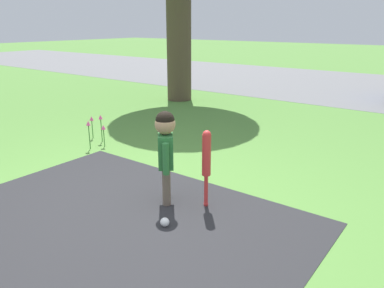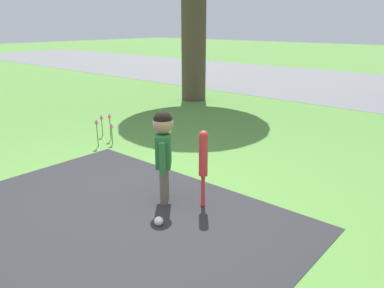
% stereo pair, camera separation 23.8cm
% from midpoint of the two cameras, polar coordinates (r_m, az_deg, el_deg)
% --- Properties ---
extents(ground_plane, '(60.00, 60.00, 0.00)m').
position_cam_midpoint_polar(ground_plane, '(3.46, -12.31, -10.31)').
color(ground_plane, '#518438').
extents(street_strip, '(40.00, 6.00, 0.01)m').
position_cam_midpoint_polar(street_strip, '(10.91, 24.11, 7.92)').
color(street_strip, slate).
rests_on(street_strip, ground).
extents(child, '(0.26, 0.29, 0.88)m').
position_cam_midpoint_polar(child, '(3.40, -6.06, -0.08)').
color(child, '#6B5B4C').
rests_on(child, ground).
extents(baseball_bat, '(0.08, 0.08, 0.73)m').
position_cam_midpoint_polar(baseball_bat, '(3.32, 0.16, -2.19)').
color(baseball_bat, red).
rests_on(baseball_bat, ground).
extents(sports_ball, '(0.08, 0.08, 0.08)m').
position_cam_midpoint_polar(sports_ball, '(3.19, -6.35, -11.78)').
color(sports_ball, white).
rests_on(sports_ball, ground).
extents(flower_bed, '(0.49, 0.41, 0.39)m').
position_cam_midpoint_polar(flower_bed, '(5.38, -15.66, 3.05)').
color(flower_bed, '#38702D').
rests_on(flower_bed, ground).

